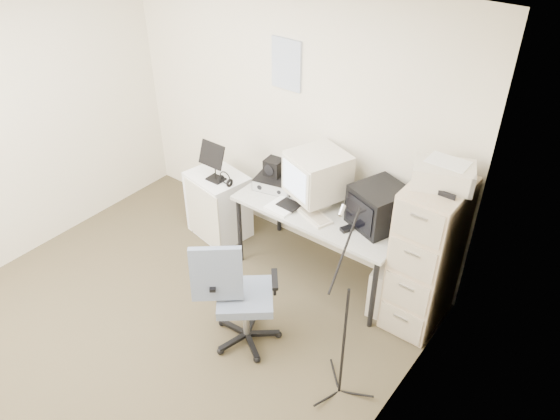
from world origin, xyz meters
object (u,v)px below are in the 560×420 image
Objects in this scene: filing_cabinet at (426,256)px; desk at (321,241)px; office_chair at (245,295)px; side_cart at (219,205)px.

filing_cabinet is 0.99m from desk.
filing_cabinet is at bearing 1.81° from desk.
filing_cabinet is at bearing 7.49° from office_chair.
side_cart is (-2.10, -0.12, -0.31)m from filing_cabinet.
filing_cabinet is 1.44m from office_chair.
filing_cabinet reaches higher than desk.
office_chair is at bearing -28.89° from side_cart.
desk is at bearing 49.10° from office_chair.
side_cart is (-1.14, 0.93, -0.14)m from office_chair.
filing_cabinet is 1.93× the size of side_cart.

